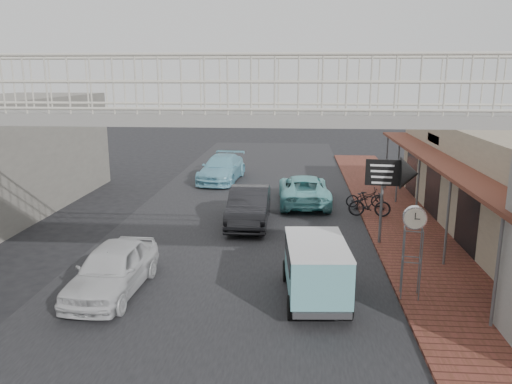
% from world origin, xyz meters
% --- Properties ---
extents(ground, '(120.00, 120.00, 0.00)m').
position_xyz_m(ground, '(0.00, 0.00, 0.00)').
color(ground, black).
rests_on(ground, ground).
extents(road_strip, '(10.00, 60.00, 0.01)m').
position_xyz_m(road_strip, '(0.00, 0.00, 0.01)').
color(road_strip, black).
rests_on(road_strip, ground).
extents(sidewalk, '(3.00, 40.00, 0.10)m').
position_xyz_m(sidewalk, '(6.50, 3.00, 0.05)').
color(sidewalk, brown).
rests_on(sidewalk, ground).
extents(footbridge, '(16.40, 2.40, 6.34)m').
position_xyz_m(footbridge, '(0.00, -4.00, 3.18)').
color(footbridge, gray).
rests_on(footbridge, ground).
extents(white_hatchback, '(1.80, 4.14, 1.39)m').
position_xyz_m(white_hatchback, '(-2.89, -1.67, 0.69)').
color(white_hatchback, silver).
rests_on(white_hatchback, ground).
extents(dark_sedan, '(1.62, 4.51, 1.48)m').
position_xyz_m(dark_sedan, '(0.28, 5.23, 0.74)').
color(dark_sedan, black).
rests_on(dark_sedan, ground).
extents(angkot_curb, '(2.49, 5.03, 1.37)m').
position_xyz_m(angkot_curb, '(2.55, 8.74, 0.69)').
color(angkot_curb, '#75C9CB').
rests_on(angkot_curb, ground).
extents(angkot_far, '(2.48, 5.19, 1.46)m').
position_xyz_m(angkot_far, '(-2.09, 13.55, 0.73)').
color(angkot_far, '#7DC2D8').
rests_on(angkot_far, ground).
extents(angkot_van, '(1.82, 3.57, 1.70)m').
position_xyz_m(angkot_van, '(2.74, -1.69, 1.08)').
color(angkot_van, black).
rests_on(angkot_van, ground).
extents(motorcycle_near, '(1.77, 0.78, 0.90)m').
position_xyz_m(motorcycle_near, '(5.30, 7.89, 0.55)').
color(motorcycle_near, black).
rests_on(motorcycle_near, sidewalk).
extents(motorcycle_far, '(1.80, 0.61, 1.06)m').
position_xyz_m(motorcycle_far, '(5.30, 6.38, 0.63)').
color(motorcycle_far, black).
rests_on(motorcycle_far, sidewalk).
extents(street_clock, '(0.64, 0.55, 2.53)m').
position_xyz_m(street_clock, '(5.30, -1.47, 2.20)').
color(street_clock, '#59595B').
rests_on(street_clock, sidewalk).
extents(arrow_sign, '(1.84, 1.18, 3.12)m').
position_xyz_m(arrow_sign, '(5.96, 2.89, 2.62)').
color(arrow_sign, '#59595B').
rests_on(arrow_sign, sidewalk).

